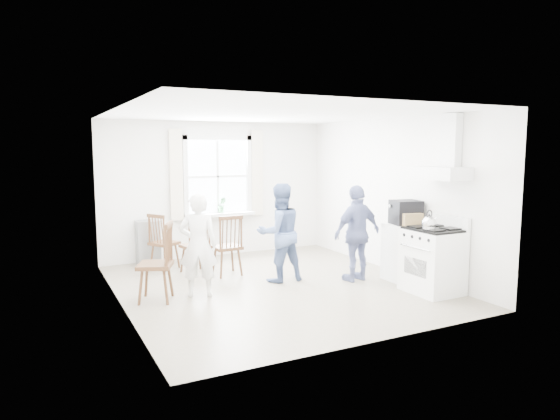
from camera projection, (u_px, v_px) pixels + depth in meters
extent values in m
cube|color=gray|center=(274.00, 286.00, 7.64)|extent=(4.62, 5.12, 0.02)
cube|color=silver|center=(217.00, 189.00, 9.71)|extent=(4.62, 0.04, 2.64)
cube|color=silver|center=(379.00, 224.00, 5.25)|extent=(4.62, 0.04, 2.64)
cube|color=silver|center=(117.00, 210.00, 6.47)|extent=(0.04, 5.12, 2.64)
cube|color=silver|center=(393.00, 195.00, 8.50)|extent=(0.04, 5.12, 2.64)
cube|color=white|center=(274.00, 113.00, 7.32)|extent=(4.62, 5.12, 0.02)
cube|color=white|center=(217.00, 176.00, 9.65)|extent=(1.20, 0.02, 1.40)
cube|color=silver|center=(217.00, 138.00, 9.53)|extent=(1.38, 0.09, 0.09)
cube|color=silver|center=(219.00, 215.00, 9.72)|extent=(1.38, 0.09, 0.09)
cube|color=silver|center=(185.00, 177.00, 9.34)|extent=(0.09, 0.09, 1.58)
cube|color=silver|center=(249.00, 176.00, 9.91)|extent=(0.09, 0.09, 1.58)
cube|color=silver|center=(220.00, 214.00, 9.65)|extent=(1.38, 0.24, 0.06)
cube|color=beige|center=(176.00, 175.00, 9.24)|extent=(0.24, 0.05, 1.70)
cube|color=beige|center=(257.00, 173.00, 9.97)|extent=(0.24, 0.05, 1.70)
cube|color=silver|center=(442.00, 173.00, 7.14)|extent=(0.45, 0.76, 0.18)
cube|color=silver|center=(451.00, 140.00, 7.14)|extent=(0.14, 0.30, 0.76)
cube|color=slate|center=(148.00, 242.00, 9.03)|extent=(0.40, 0.30, 0.80)
cube|color=white|center=(432.00, 261.00, 7.24)|extent=(0.65, 0.76, 0.92)
cube|color=black|center=(434.00, 229.00, 7.18)|extent=(0.61, 0.72, 0.03)
cube|color=white|center=(449.00, 222.00, 7.31)|extent=(0.06, 0.76, 0.20)
cylinder|color=silver|center=(415.00, 247.00, 7.06)|extent=(0.02, 0.61, 0.02)
sphere|color=silver|center=(429.00, 223.00, 7.00)|extent=(0.21, 0.21, 0.21)
cylinder|color=silver|center=(429.00, 227.00, 7.01)|extent=(0.19, 0.19, 0.04)
torus|color=black|center=(429.00, 214.00, 6.99)|extent=(0.13, 0.04, 0.13)
cube|color=silver|center=(404.00, 253.00, 7.90)|extent=(0.50, 0.55, 0.90)
cube|color=black|center=(406.00, 218.00, 7.87)|extent=(0.50, 0.46, 0.20)
cube|color=black|center=(406.00, 206.00, 7.85)|extent=(0.50, 0.46, 0.18)
cube|color=olive|center=(411.00, 219.00, 7.71)|extent=(0.36, 0.29, 0.20)
cube|color=#412614|center=(195.00, 246.00, 8.40)|extent=(0.49, 0.47, 0.05)
cube|color=#412614|center=(200.00, 232.00, 8.22)|extent=(0.41, 0.13, 0.55)
cylinder|color=#412614|center=(195.00, 260.00, 8.43)|extent=(0.04, 0.04, 0.44)
cube|color=#412614|center=(227.00, 247.00, 8.25)|extent=(0.45, 0.43, 0.05)
cube|color=#412614|center=(231.00, 232.00, 8.06)|extent=(0.42, 0.08, 0.56)
cylinder|color=#412614|center=(227.00, 262.00, 8.28)|extent=(0.04, 0.04, 0.44)
cube|color=#412614|center=(155.00, 265.00, 6.84)|extent=(0.60, 0.61, 0.06)
cube|color=#412614|center=(169.00, 243.00, 6.81)|extent=(0.24, 0.43, 0.60)
cylinder|color=#412614|center=(156.00, 284.00, 6.87)|extent=(0.04, 0.04, 0.48)
imported|color=white|center=(198.00, 245.00, 7.02)|extent=(0.70, 0.70, 1.48)
imported|color=#4C618E|center=(280.00, 233.00, 7.83)|extent=(0.76, 0.76, 1.55)
imported|color=navy|center=(357.00, 233.00, 7.86)|extent=(0.99, 0.99, 1.52)
imported|color=#316E3B|center=(222.00, 205.00, 9.63)|extent=(0.21, 0.21, 0.31)
cube|color=#412614|center=(164.00, 243.00, 8.68)|extent=(0.55, 0.56, 0.05)
cube|color=#412614|center=(156.00, 230.00, 8.50)|extent=(0.25, 0.37, 0.54)
cylinder|color=#412614|center=(165.00, 256.00, 8.71)|extent=(0.04, 0.04, 0.43)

